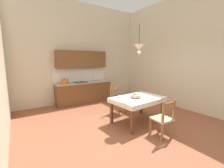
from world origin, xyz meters
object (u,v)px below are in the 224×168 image
object	(u,v)px
kitchen_cabinetry	(83,83)
dining_table	(138,101)
pendant_lamp	(139,48)
dining_chair_kitchen_side	(117,101)
fruit_bowl	(136,96)
dining_chair_camera_side	(163,119)

from	to	relation	value
kitchen_cabinetry	dining_table	xyz separation A→B (m)	(0.51, -2.84, -0.22)
pendant_lamp	dining_chair_kitchen_side	bearing A→B (deg)	94.38
fruit_bowl	dining_chair_kitchen_side	bearing A→B (deg)	89.49
dining_chair_camera_side	fruit_bowl	world-z (taller)	dining_chair_camera_side
kitchen_cabinetry	dining_chair_kitchen_side	size ratio (longest dim) A/B	2.54
fruit_bowl	pendant_lamp	size ratio (longest dim) A/B	0.37
fruit_bowl	dining_table	bearing A→B (deg)	-17.97
dining_table	dining_chair_kitchen_side	distance (m)	0.95
dining_table	dining_chair_camera_side	xyz separation A→B (m)	(-0.06, -0.95, -0.19)
kitchen_cabinetry	dining_table	bearing A→B (deg)	-79.86
kitchen_cabinetry	fruit_bowl	xyz separation A→B (m)	(0.44, -2.82, -0.04)
kitchen_cabinetry	fruit_bowl	world-z (taller)	kitchen_cabinetry
kitchen_cabinetry	pendant_lamp	world-z (taller)	pendant_lamp
dining_table	dining_chair_kitchen_side	xyz separation A→B (m)	(-0.06, 0.93, -0.19)
dining_chair_camera_side	pendant_lamp	xyz separation A→B (m)	(0.07, 0.96, 1.72)
dining_chair_camera_side	pendant_lamp	distance (m)	1.97
kitchen_cabinetry	dining_chair_kitchen_side	bearing A→B (deg)	-76.87
dining_chair_camera_side	dining_chair_kitchen_side	size ratio (longest dim) A/B	1.00
dining_chair_kitchen_side	pendant_lamp	size ratio (longest dim) A/B	1.16
dining_table	pendant_lamp	distance (m)	1.53
kitchen_cabinetry	dining_table	distance (m)	2.89
dining_chair_kitchen_side	pendant_lamp	world-z (taller)	pendant_lamp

